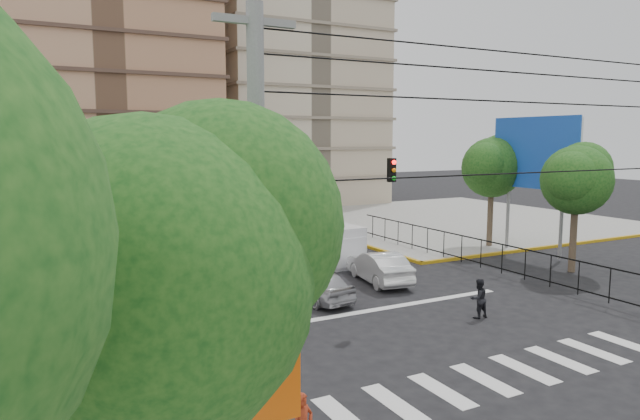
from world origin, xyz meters
TOP-DOWN VIEW (x-y plane):
  - ground at (0.00, 0.00)m, footprint 160.00×160.00m
  - sidewalk_ne at (20.00, 20.00)m, footprint 26.00×26.00m
  - crosswalk_stripes at (0.00, -6.00)m, footprint 12.00×2.40m
  - stop_line at (0.00, 1.20)m, footprint 13.00×0.40m
  - park_fence at (9.00, 4.50)m, footprint 0.10×22.50m
  - billboard at (14.45, 6.00)m, footprint 0.36×6.20m
  - tree_sw_near at (-10.90, -9.99)m, footprint 5.63×4.60m
  - tree_park_a at (13.08, 2.01)m, footprint 4.41×3.60m
  - tree_park_c at (14.09, 9.01)m, footprint 4.65×3.80m
  - tree_tudor at (-11.90, 16.01)m, footprint 5.39×4.40m
  - traffic_light_nw at (-7.80, 7.80)m, footprint 0.28×0.22m
  - traffic_light_hanging at (0.00, -2.04)m, footprint 18.00×9.12m
  - utility_pole_sw at (-9.00, -9.00)m, footprint 1.40×0.28m
  - district_sign at (-8.80, -9.24)m, footprint 0.90×0.12m
  - van_right_lane at (2.84, 9.88)m, footprint 2.19×5.03m
  - van_left_lane at (-3.25, 19.21)m, footprint 2.63×5.83m
  - car_silver_front_left at (-1.42, 3.58)m, footprint 2.24×4.36m
  - car_white_front_right at (2.79, 4.92)m, footprint 2.33×4.84m
  - car_grey_mid_left at (-1.01, 8.90)m, footprint 2.85×4.99m
  - car_silver_rear_left at (-3.34, 14.00)m, footprint 1.89×4.51m
  - car_darkgrey_mid_right at (1.62, 15.93)m, footprint 2.31×4.65m
  - car_white_rear_right at (2.41, 21.12)m, footprint 1.52×4.32m
  - pedestrian_crosswalk at (3.13, -1.56)m, footprint 0.78×0.62m

SIDE VIEW (x-z plane):
  - ground at x=0.00m, z-range 0.00..0.00m
  - park_fence at x=9.00m, z-range -0.83..0.83m
  - crosswalk_stripes at x=0.00m, z-range 0.00..0.01m
  - stop_line at x=0.00m, z-range 0.00..0.01m
  - sidewalk_ne at x=20.00m, z-range 0.00..0.15m
  - car_silver_rear_left at x=-3.34m, z-range 0.00..1.30m
  - car_grey_mid_left at x=-1.01m, z-range 0.00..1.31m
  - car_silver_front_left at x=-1.42m, z-range 0.00..1.42m
  - car_white_rear_right at x=2.41m, z-range 0.00..1.42m
  - car_darkgrey_mid_right at x=1.62m, z-range 0.00..1.52m
  - car_white_front_right at x=2.79m, z-range 0.00..1.53m
  - pedestrian_crosswalk at x=3.13m, z-range 0.00..1.56m
  - van_right_lane at x=2.84m, z-range -0.03..2.19m
  - van_left_lane at x=-3.25m, z-range -0.03..2.53m
  - district_sign at x=-8.80m, z-range 0.85..4.05m
  - traffic_light_nw at x=-7.80m, z-range 0.91..5.31m
  - utility_pole_sw at x=-9.00m, z-range 0.27..9.27m
  - tree_park_a at x=13.08m, z-range 1.60..8.42m
  - tree_tudor at x=-11.90m, z-range 1.50..8.93m
  - tree_sw_near at x=-10.90m, z-range 1.48..9.06m
  - tree_park_c at x=14.09m, z-range 1.71..8.96m
  - traffic_light_hanging at x=0.00m, z-range 5.44..6.36m
  - billboard at x=14.45m, z-range 1.95..10.05m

